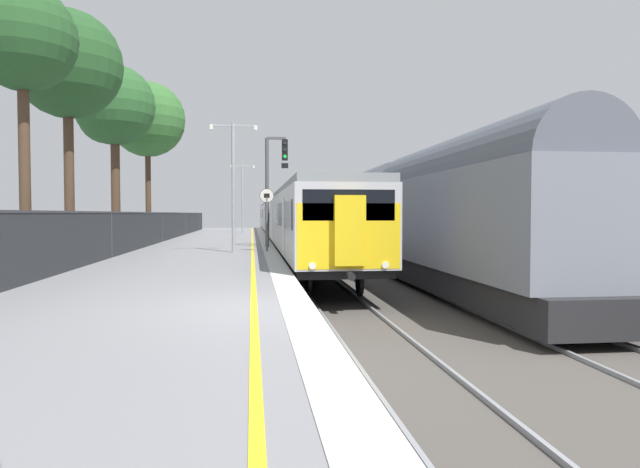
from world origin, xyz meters
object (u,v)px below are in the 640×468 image
object	(u,v)px
background_tree_left	(147,122)
background_tree_back	(112,109)
speed_limit_sign	(267,211)
signal_gantry	(273,179)
background_tree_centre	(69,68)
background_tree_right	(25,42)
commuter_train_at_platform	(283,218)
platform_lamp_far	(242,193)
platform_lamp_mid	(233,176)
freight_train_adjacent_track	(367,212)

from	to	relation	value
background_tree_left	background_tree_back	distance (m)	4.73
speed_limit_sign	background_tree_left	distance (m)	13.28
signal_gantry	background_tree_left	world-z (taller)	background_tree_left
background_tree_left	background_tree_centre	world-z (taller)	background_tree_left
background_tree_right	commuter_train_at_platform	bearing A→B (deg)	73.14
signal_gantry	platform_lamp_far	xyz separation A→B (m)	(-1.74, 19.45, 0.03)
signal_gantry	background_tree_centre	world-z (taller)	background_tree_centre
background_tree_centre	platform_lamp_mid	bearing A→B (deg)	17.72
platform_lamp_mid	background_tree_left	xyz separation A→B (m)	(-5.29, 10.57, 3.76)
commuter_train_at_platform	signal_gantry	distance (m)	17.66
background_tree_right	platform_lamp_far	bearing A→B (deg)	79.98
commuter_train_at_platform	background_tree_centre	xyz separation A→B (m)	(-9.05, -22.94, 5.65)
commuter_train_at_platform	background_tree_right	xyz separation A→B (m)	(-8.57, -28.27, 4.99)
background_tree_centre	background_tree_back	bearing A→B (deg)	92.30
platform_lamp_far	background_tree_back	bearing A→B (deg)	-109.72
commuter_train_at_platform	platform_lamp_mid	xyz separation A→B (m)	(-3.23, -21.08, 1.89)
signal_gantry	speed_limit_sign	size ratio (longest dim) A/B	1.98
platform_lamp_mid	background_tree_right	world-z (taller)	background_tree_right
signal_gantry	background_tree_right	size ratio (longest dim) A/B	0.67
speed_limit_sign	background_tree_back	size ratio (longest dim) A/B	0.30
commuter_train_at_platform	background_tree_left	distance (m)	14.66
signal_gantry	platform_lamp_far	size ratio (longest dim) A/B	0.94
platform_lamp_far	commuter_train_at_platform	bearing A→B (deg)	-31.31
freight_train_adjacent_track	background_tree_back	distance (m)	14.47
freight_train_adjacent_track	platform_lamp_far	xyz separation A→B (m)	(-7.23, 15.06, 1.63)
background_tree_left	background_tree_right	size ratio (longest dim) A/B	1.18
background_tree_left	freight_train_adjacent_track	bearing A→B (deg)	-11.67
commuter_train_at_platform	speed_limit_sign	distance (m)	20.82
freight_train_adjacent_track	signal_gantry	bearing A→B (deg)	-141.34
commuter_train_at_platform	background_tree_left	size ratio (longest dim) A/B	6.63
platform_lamp_mid	background_tree_right	xyz separation A→B (m)	(-5.34, -7.19, 3.10)
freight_train_adjacent_track	platform_lamp_mid	bearing A→B (deg)	-132.17
background_tree_right	platform_lamp_mid	bearing A→B (deg)	53.37
background_tree_left	background_tree_centre	bearing A→B (deg)	-92.44
speed_limit_sign	background_tree_left	size ratio (longest dim) A/B	0.29
platform_lamp_mid	background_tree_centre	distance (m)	7.18
freight_train_adjacent_track	background_tree_left	xyz separation A→B (m)	(-12.53, 2.59, 5.24)
platform_lamp_far	speed_limit_sign	bearing A→B (deg)	-86.52
commuter_train_at_platform	freight_train_adjacent_track	bearing A→B (deg)	-73.00
background_tree_left	background_tree_back	xyz separation A→B (m)	(-0.84, -4.65, -0.09)
speed_limit_sign	background_tree_left	xyz separation A→B (m)	(-6.68, 10.22, 5.22)
signal_gantry	platform_lamp_mid	bearing A→B (deg)	-115.88
speed_limit_sign	background_tree_centre	xyz separation A→B (m)	(-7.21, -2.21, 5.22)
commuter_train_at_platform	freight_train_adjacent_track	xyz separation A→B (m)	(4.00, -13.10, 0.41)
speed_limit_sign	platform_lamp_far	world-z (taller)	platform_lamp_far
commuter_train_at_platform	signal_gantry	xyz separation A→B (m)	(-1.48, -17.49, 2.00)
background_tree_back	background_tree_centre	bearing A→B (deg)	-87.70
speed_limit_sign	background_tree_right	world-z (taller)	background_tree_right
speed_limit_sign	background_tree_right	distance (m)	11.08
platform_lamp_mid	background_tree_back	world-z (taller)	background_tree_back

